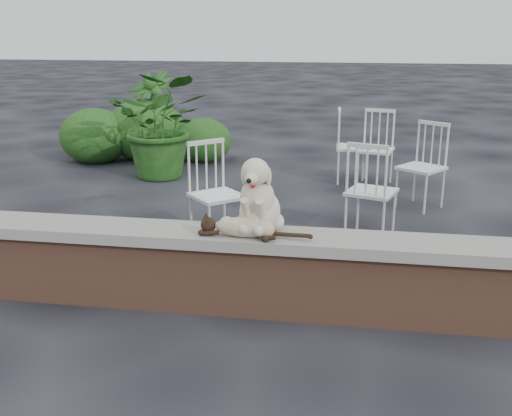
% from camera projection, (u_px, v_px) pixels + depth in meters
% --- Properties ---
extents(ground, '(60.00, 60.00, 0.00)m').
position_uv_depth(ground, '(291.00, 312.00, 4.32)').
color(ground, black).
rests_on(ground, ground).
extents(brick_wall, '(6.00, 0.30, 0.50)m').
position_uv_depth(brick_wall, '(291.00, 280.00, 4.25)').
color(brick_wall, brown).
rests_on(brick_wall, ground).
extents(capstone, '(6.20, 0.40, 0.08)m').
position_uv_depth(capstone, '(292.00, 241.00, 4.16)').
color(capstone, slate).
rests_on(capstone, brick_wall).
extents(dog, '(0.41, 0.51, 0.55)m').
position_uv_depth(dog, '(260.00, 193.00, 4.17)').
color(dog, beige).
rests_on(dog, capstone).
extents(cat, '(0.93, 0.33, 0.15)m').
position_uv_depth(cat, '(245.00, 226.00, 4.10)').
color(cat, tan).
rests_on(cat, capstone).
extents(chair_a, '(0.79, 0.79, 0.94)m').
position_uv_depth(chair_a, '(217.00, 194.00, 5.58)').
color(chair_a, white).
rests_on(chair_a, ground).
extents(chair_b, '(0.66, 0.66, 0.94)m').
position_uv_depth(chair_b, '(376.00, 149.00, 7.62)').
color(chair_b, white).
rests_on(chair_b, ground).
extents(chair_d, '(0.78, 0.78, 0.94)m').
position_uv_depth(chair_d, '(421.00, 166.00, 6.67)').
color(chair_d, white).
rests_on(chair_d, ground).
extents(chair_e, '(0.58, 0.58, 0.94)m').
position_uv_depth(chair_e, '(353.00, 146.00, 7.78)').
color(chair_e, white).
rests_on(chair_e, ground).
extents(chair_c, '(0.71, 0.71, 0.94)m').
position_uv_depth(chair_c, '(372.00, 190.00, 5.71)').
color(chair_c, white).
rests_on(chair_c, ground).
extents(potted_plant_a, '(1.29, 1.13, 1.38)m').
position_uv_depth(potted_plant_a, '(163.00, 125.00, 7.96)').
color(potted_plant_a, '#124113').
rests_on(potted_plant_a, ground).
extents(potted_plant_b, '(0.94, 0.94, 1.30)m').
position_uv_depth(potted_plant_b, '(152.00, 115.00, 9.19)').
color(potted_plant_b, '#124113').
rests_on(potted_plant_b, ground).
extents(shrubbery, '(2.52, 1.36, 0.95)m').
position_uv_depth(shrubbery, '(139.00, 134.00, 9.12)').
color(shrubbery, '#124113').
rests_on(shrubbery, ground).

